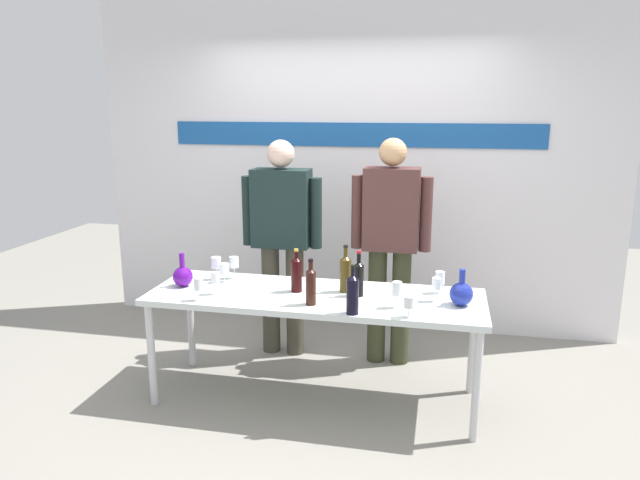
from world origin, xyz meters
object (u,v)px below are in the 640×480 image
Objects in this scene: wine_glass_left_4 at (224,269)px; display_table at (315,303)px; wine_bottle_0 at (311,285)px; wine_glass_left_2 at (234,263)px; wine_bottle_4 at (353,293)px; wine_glass_left_3 at (215,278)px; wine_glass_right_2 at (409,303)px; wine_glass_left_0 at (216,263)px; decanter_blue_left at (183,276)px; wine_bottle_1 at (345,272)px; presenter_right at (391,238)px; wine_bottle_3 at (359,277)px; wine_glass_right_3 at (437,284)px; wine_glass_left_1 at (198,285)px; wine_glass_right_0 at (440,278)px; presenter_left at (282,233)px; wine_glass_right_1 at (397,289)px; decanter_blue_right at (461,293)px; wine_bottle_2 at (296,273)px.

display_table is at bearing -10.15° from wine_glass_left_4.
wine_bottle_0 is 0.79m from wine_glass_left_2.
wine_bottle_4 is at bearing -46.22° from display_table.
wine_glass_left_3 is 1.17× the size of wine_glass_right_2.
wine_glass_left_0 is at bearing 154.04° from wine_bottle_0.
wine_bottle_1 is at bearing 5.94° from decanter_blue_left.
decanter_blue_left is 1.53m from presenter_right.
presenter_right is at bearing 27.81° from wine_glass_left_4.
decanter_blue_left reaches higher than wine_glass_left_3.
wine_glass_right_3 is at bearing -0.27° from wine_bottle_3.
wine_glass_left_1 is 1.01× the size of wine_glass_right_0.
decanter_blue_left is 0.14× the size of presenter_right.
presenter_left is (-0.42, 0.70, 0.29)m from display_table.
presenter_right is 1.35m from wine_glass_left_3.
wine_glass_right_3 is (0.49, -0.00, -0.01)m from wine_bottle_3.
wine_bottle_3 is at bearing 92.39° from wine_bottle_4.
presenter_left reaches higher than wine_bottle_1.
wine_bottle_0 reaches higher than wine_glass_left_2.
display_table is 13.29× the size of wine_glass_right_1.
presenter_right reaches higher than wine_bottle_0.
presenter_right is at bearing 125.19° from decanter_blue_right.
wine_bottle_4 is 0.58m from wine_glass_right_3.
presenter_right is at bearing 59.01° from display_table.
wine_bottle_0 is 2.28× the size of wine_glass_right_2.
wine_bottle_4 is 2.22× the size of wine_glass_left_4.
decanter_blue_right is 0.41m from wine_glass_right_2.
wine_glass_left_0 is (-1.68, 0.20, 0.04)m from decanter_blue_right.
wine_glass_right_0 is at bearing 13.89° from display_table.
wine_bottle_1 is at bearing 138.45° from wine_glass_right_2.
display_table is 9.36× the size of decanter_blue_left.
wine_glass_left_3 is (0.12, -0.31, -0.01)m from wine_glass_left_0.
presenter_left reaches higher than wine_glass_right_1.
wine_bottle_4 is 1.08m from wine_glass_left_2.
wine_bottle_3 reaches higher than decanter_blue_left.
wine_glass_left_0 is at bearing 167.09° from wine_bottle_2.
wine_glass_right_3 is at bearing -29.38° from presenter_left.
wine_glass_left_2 reaches higher than display_table.
presenter_left is 0.63m from wine_glass_left_0.
decanter_blue_right is 1.61m from wine_glass_left_4.
wine_glass_right_0 is (0.50, 0.50, -0.03)m from wine_bottle_4.
wine_glass_left_3 is 1.42m from wine_glass_right_3.
wine_glass_left_2 is at bearing 167.82° from wine_bottle_3.
wine_glass_right_0 is at bearing 9.58° from wine_bottle_1.
presenter_left reaches higher than wine_glass_left_4.
wine_glass_left_4 is at bearing 30.29° from decanter_blue_left.
presenter_right is 5.92× the size of wine_bottle_2.
wine_glass_left_3 reaches higher than display_table.
presenter_left is at bearing -180.00° from presenter_right.
presenter_left is (0.50, 0.72, 0.16)m from decanter_blue_left.
wine_bottle_1 reaches higher than wine_glass_right_1.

